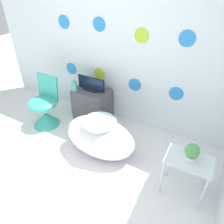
# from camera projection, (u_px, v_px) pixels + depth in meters

# --- Properties ---
(ground_plane) EXTENTS (12.00, 12.00, 0.00)m
(ground_plane) POSITION_uv_depth(u_px,v_px,m) (48.00, 197.00, 2.62)
(ground_plane) COLOR white
(wall_back_dotted) EXTENTS (4.61, 0.05, 2.60)m
(wall_back_dotted) POSITION_uv_depth(u_px,v_px,m) (119.00, 45.00, 3.20)
(wall_back_dotted) COLOR white
(wall_back_dotted) RESTS_ON ground_plane
(rug) EXTENTS (1.24, 0.66, 0.01)m
(rug) POSITION_uv_depth(u_px,v_px,m) (98.00, 158.00, 3.12)
(rug) COLOR silver
(rug) RESTS_ON ground_plane
(bathtub) EXTENTS (1.03, 0.57, 0.58)m
(bathtub) POSITION_uv_depth(u_px,v_px,m) (100.00, 137.00, 3.05)
(bathtub) COLOR white
(bathtub) RESTS_ON ground_plane
(chair) EXTENTS (0.46, 0.46, 0.84)m
(chair) POSITION_uv_depth(u_px,v_px,m) (45.00, 110.00, 3.62)
(chair) COLOR #38B2A3
(chair) RESTS_ON ground_plane
(tv_cabinet) EXTENTS (0.59, 0.41, 0.57)m
(tv_cabinet) POSITION_uv_depth(u_px,v_px,m) (92.00, 105.00, 3.74)
(tv_cabinet) COLOR #4C4C51
(tv_cabinet) RESTS_ON ground_plane
(tv) EXTENTS (0.48, 0.12, 0.23)m
(tv) POSITION_uv_depth(u_px,v_px,m) (91.00, 85.00, 3.52)
(tv) COLOR black
(tv) RESTS_ON tv_cabinet
(vase) EXTENTS (0.10, 0.10, 0.18)m
(vase) POSITION_uv_depth(u_px,v_px,m) (75.00, 86.00, 3.51)
(vase) COLOR #51B2AD
(vase) RESTS_ON tv_cabinet
(side_table) EXTENTS (0.51, 0.33, 0.56)m
(side_table) POSITION_uv_depth(u_px,v_px,m) (188.00, 166.00, 2.43)
(side_table) COLOR silver
(side_table) RESTS_ON ground_plane
(potted_plant_left) EXTENTS (0.16, 0.16, 0.21)m
(potted_plant_left) POSITION_uv_depth(u_px,v_px,m) (192.00, 152.00, 2.30)
(potted_plant_left) COLOR white
(potted_plant_left) RESTS_ON side_table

